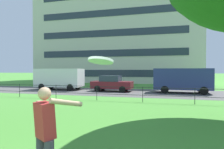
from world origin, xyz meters
name	(u,v)px	position (x,y,z in m)	size (l,w,h in m)	color
street_strip	(148,93)	(0.00, 17.27, 0.00)	(80.00, 6.85, 0.01)	#565454
park_fence	(143,92)	(0.00, 11.86, 0.66)	(31.42, 0.04, 1.00)	black
person_thrower	(46,134)	(-0.72, 2.20, 0.96)	(0.77, 0.65, 1.77)	#383842
frisbee	(101,61)	(0.58, 1.25, 2.15)	(0.32, 0.32, 0.08)	white
panel_van_right	(59,78)	(-9.42, 17.84, 1.27)	(5.05, 2.20, 2.24)	white
car_maroon_left	(112,83)	(-3.61, 17.73, 0.78)	(4.06, 1.92, 1.54)	maroon
panel_van_far_left	(182,79)	(2.99, 18.00, 1.27)	(5.05, 2.21, 2.24)	navy
apartment_building_background	(119,31)	(-6.95, 36.50, 9.85)	(28.59, 14.98, 19.69)	beige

